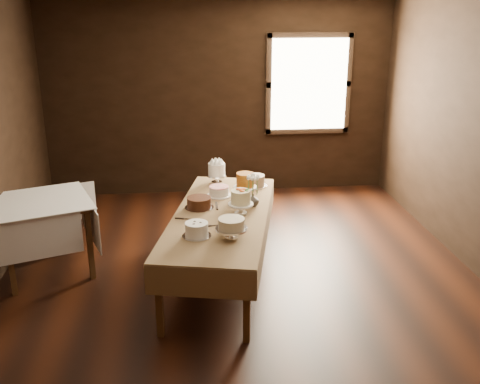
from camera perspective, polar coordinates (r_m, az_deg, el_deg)
name	(u,v)px	position (r m, az deg, el deg)	size (l,w,h in m)	color
floor	(242,286)	(5.71, 0.22, -9.70)	(5.00, 6.00, 0.01)	black
wall_back	(219,99)	(8.10, -2.14, 9.57)	(5.00, 0.02, 2.80)	black
wall_front	(320,339)	(2.46, 8.22, -14.83)	(5.00, 0.02, 2.80)	black
window	(309,84)	(8.20, 7.14, 10.97)	(1.10, 0.05, 1.30)	#FFEABF
display_table	(221,218)	(5.57, -1.98, -2.75)	(1.42, 2.51, 0.73)	#442C18
side_table	(42,209)	(6.09, -19.77, -1.70)	(1.21, 1.21, 0.80)	#442C18
cake_meringue	(217,174)	(6.44, -2.42, 1.91)	(0.24, 0.24, 0.25)	silver
cake_speckled	(255,181)	(6.35, 1.59, 1.15)	(0.31, 0.31, 0.13)	silver
cake_lattice	(219,192)	(6.03, -2.18, 0.02)	(0.30, 0.30, 0.10)	white
cake_caramel	(245,187)	(5.94, 0.55, 0.51)	(0.26, 0.26, 0.29)	white
cake_chocolate	(199,203)	(5.68, -4.24, -1.16)	(0.35, 0.35, 0.12)	silver
cake_flowers	(241,203)	(5.50, 0.08, -1.18)	(0.28, 0.28, 0.26)	white
cake_swirl	(197,230)	(5.02, -4.50, -3.95)	(0.27, 0.27, 0.14)	silver
cake_cream	(231,229)	(4.95, -0.89, -3.86)	(0.33, 0.33, 0.21)	silver
cake_server_a	(219,225)	(5.27, -2.19, -3.42)	(0.24, 0.03, 0.01)	silver
cake_server_b	(241,230)	(5.15, 0.13, -3.97)	(0.24, 0.03, 0.01)	silver
cake_server_c	(217,204)	(5.80, -2.44, -1.26)	(0.24, 0.03, 0.01)	silver
cake_server_d	(247,204)	(5.79, 0.77, -1.26)	(0.24, 0.03, 0.01)	silver
cake_server_e	(191,219)	(5.42, -5.04, -2.83)	(0.24, 0.03, 0.01)	silver
flower_vase	(253,200)	(5.73, 1.33, -0.83)	(0.13, 0.13, 0.13)	#2D2823
flower_bouquet	(253,183)	(5.67, 1.35, 0.93)	(0.14, 0.14, 0.20)	white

